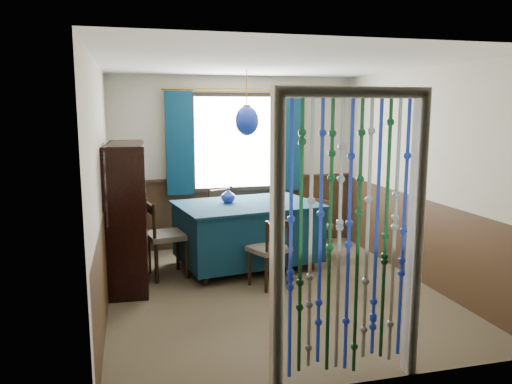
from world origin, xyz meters
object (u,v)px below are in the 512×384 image
object	(u,v)px
chair_right	(314,226)
dining_table	(247,231)
chair_near	(270,250)
pendant_lamp	(247,121)
bowl_shelf	(131,191)
chair_far	(227,218)
chair_left	(164,236)
vase_sideboard	(132,203)
vase_table	(228,196)
sideboard	(128,235)

from	to	relation	value
chair_right	dining_table	bearing A→B (deg)	76.11
dining_table	chair_right	distance (m)	1.02
chair_near	pendant_lamp	size ratio (longest dim) A/B	1.02
bowl_shelf	chair_far	bearing A→B (deg)	45.23
chair_far	chair_right	world-z (taller)	chair_far
dining_table	chair_left	size ratio (longest dim) A/B	2.01
chair_near	bowl_shelf	distance (m)	1.69
chair_left	vase_sideboard	world-z (taller)	vase_sideboard
chair_near	pendant_lamp	xyz separation A→B (m)	(-0.09, 0.78, 1.45)
chair_right	vase_sideboard	xyz separation A→B (m)	(-2.43, -0.22, 0.48)
chair_left	vase_table	xyz separation A→B (m)	(0.84, 0.23, 0.42)
chair_near	vase_sideboard	world-z (taller)	vase_sideboard
chair_right	bowl_shelf	xyz separation A→B (m)	(-2.43, -0.78, 0.71)
chair_far	vase_sideboard	distance (m)	1.57
dining_table	vase_table	distance (m)	0.51
sideboard	pendant_lamp	distance (m)	1.99
chair_near	chair_right	size ratio (longest dim) A/B	1.00
chair_left	sideboard	size ratio (longest dim) A/B	0.58
sideboard	pendant_lamp	size ratio (longest dim) A/B	2.06
bowl_shelf	chair_near	bearing A→B (deg)	-7.92
sideboard	pendant_lamp	bearing A→B (deg)	11.99
dining_table	chair_left	world-z (taller)	chair_left
sideboard	vase_sideboard	world-z (taller)	sideboard
chair_right	sideboard	bearing A→B (deg)	74.43
dining_table	chair_left	xyz separation A→B (m)	(-1.06, -0.12, 0.02)
dining_table	chair_right	world-z (taller)	dining_table
chair_near	bowl_shelf	size ratio (longest dim) A/B	4.14
pendant_lamp	bowl_shelf	size ratio (longest dim) A/B	4.05
chair_far	vase_table	distance (m)	0.78
chair_near	bowl_shelf	world-z (taller)	bowl_shelf
chair_left	vase_table	size ratio (longest dim) A/B	5.48
chair_far	vase_sideboard	bearing A→B (deg)	6.31
dining_table	chair_far	distance (m)	0.76
pendant_lamp	vase_sideboard	bearing A→B (deg)	-179.42
chair_near	vase_sideboard	distance (m)	1.76
chair_near	chair_far	size ratio (longest dim) A/B	0.89
dining_table	vase_table	world-z (taller)	vase_table
chair_far	pendant_lamp	size ratio (longest dim) A/B	1.15
chair_left	bowl_shelf	xyz separation A→B (m)	(-0.37, -0.44, 0.65)
dining_table	sideboard	size ratio (longest dim) A/B	1.16
sideboard	bowl_shelf	world-z (taller)	sideboard
chair_near	pendant_lamp	bearing A→B (deg)	72.64
bowl_shelf	vase_sideboard	distance (m)	0.60
chair_near	bowl_shelf	xyz separation A→B (m)	(-1.52, 0.21, 0.71)
chair_left	bowl_shelf	size ratio (longest dim) A/B	4.82
bowl_shelf	vase_table	bearing A→B (deg)	29.29
dining_table	bowl_shelf	distance (m)	1.68
chair_right	vase_sideboard	world-z (taller)	vase_sideboard
chair_left	vase_table	bearing A→B (deg)	94.83
chair_near	vase_table	bearing A→B (deg)	85.54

